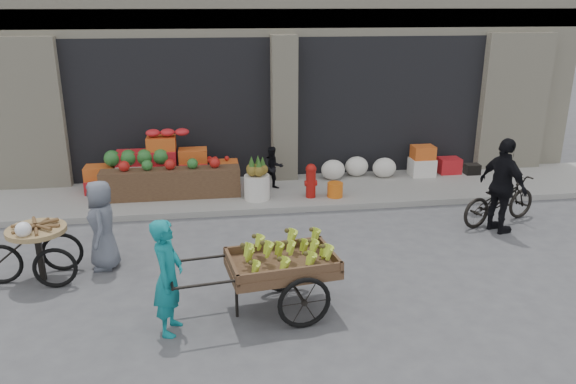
{
  "coord_description": "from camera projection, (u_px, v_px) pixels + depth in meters",
  "views": [
    {
      "loc": [
        -1.69,
        -7.19,
        3.9
      ],
      "look_at": [
        -0.48,
        1.06,
        1.1
      ],
      "focal_mm": 35.0,
      "sensor_mm": 36.0,
      "label": 1
    }
  ],
  "objects": [
    {
      "name": "ground",
      "position": [
        331.0,
        284.0,
        8.21
      ],
      "size": [
        80.0,
        80.0,
        0.0
      ],
      "primitive_type": "plane",
      "color": "#424244",
      "rests_on": "ground"
    },
    {
      "name": "fire_hydrant",
      "position": [
        311.0,
        179.0,
        11.43
      ],
      "size": [
        0.22,
        0.22,
        0.71
      ],
      "color": "#A5140F",
      "rests_on": "sidewalk"
    },
    {
      "name": "right_bay_goods",
      "position": [
        399.0,
        164.0,
        12.85
      ],
      "size": [
        3.35,
        0.6,
        0.7
      ],
      "color": "silver",
      "rests_on": "sidewalk"
    },
    {
      "name": "building",
      "position": [
        268.0,
        25.0,
        14.67
      ],
      "size": [
        14.0,
        6.45,
        7.0
      ],
      "color": "beige",
      "rests_on": "ground"
    },
    {
      "name": "fruit_display",
      "position": [
        171.0,
        166.0,
        11.77
      ],
      "size": [
        3.1,
        1.12,
        1.24
      ],
      "color": "red",
      "rests_on": "sidewalk"
    },
    {
      "name": "orange_bucket",
      "position": [
        335.0,
        190.0,
        11.53
      ],
      "size": [
        0.32,
        0.32,
        0.3
      ],
      "primitive_type": "cylinder",
      "color": "orange",
      "rests_on": "sidewalk"
    },
    {
      "name": "tricycle_cart",
      "position": [
        38.0,
        245.0,
        8.16
      ],
      "size": [
        1.43,
        0.88,
        0.95
      ],
      "rotation": [
        0.0,
        0.0,
        0.05
      ],
      "color": "#9E7F51",
      "rests_on": "ground"
    },
    {
      "name": "banana_cart",
      "position": [
        278.0,
        262.0,
        7.29
      ],
      "size": [
        2.47,
        1.26,
        0.99
      ],
      "rotation": [
        0.0,
        0.0,
        0.13
      ],
      "color": "brown",
      "rests_on": "ground"
    },
    {
      "name": "vendor_grey",
      "position": [
        102.0,
        225.0,
        8.54
      ],
      "size": [
        0.5,
        0.72,
        1.41
      ],
      "primitive_type": "imported",
      "rotation": [
        0.0,
        0.0,
        -1.49
      ],
      "color": "slate",
      "rests_on": "ground"
    },
    {
      "name": "sidewalk",
      "position": [
        290.0,
        192.0,
        12.04
      ],
      "size": [
        18.0,
        2.2,
        0.12
      ],
      "primitive_type": "cube",
      "color": "gray",
      "rests_on": "ground"
    },
    {
      "name": "cyclist",
      "position": [
        503.0,
        186.0,
        9.86
      ],
      "size": [
        0.72,
        1.09,
        1.71
      ],
      "primitive_type": "imported",
      "rotation": [
        0.0,
        0.0,
        1.9
      ],
      "color": "black",
      "rests_on": "ground"
    },
    {
      "name": "pineapple_bin",
      "position": [
        257.0,
        187.0,
        11.37
      ],
      "size": [
        0.52,
        0.52,
        0.5
      ],
      "primitive_type": "cylinder",
      "color": "silver",
      "rests_on": "sidewalk"
    },
    {
      "name": "bicycle",
      "position": [
        499.0,
        200.0,
        10.39
      ],
      "size": [
        1.82,
        1.12,
        0.9
      ],
      "primitive_type": "imported",
      "rotation": [
        0.0,
        0.0,
        1.9
      ],
      "color": "black",
      "rests_on": "ground"
    },
    {
      "name": "vendor_woman",
      "position": [
        168.0,
        277.0,
        6.82
      ],
      "size": [
        0.47,
        0.61,
        1.5
      ],
      "primitive_type": "imported",
      "rotation": [
        0.0,
        0.0,
        1.35
      ],
      "color": "#10777E",
      "rests_on": "ground"
    },
    {
      "name": "seated_person",
      "position": [
        273.0,
        168.0,
        11.92
      ],
      "size": [
        0.51,
        0.43,
        0.93
      ],
      "primitive_type": "imported",
      "rotation": [
        0.0,
        0.0,
        0.17
      ],
      "color": "black",
      "rests_on": "sidewalk"
    }
  ]
}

